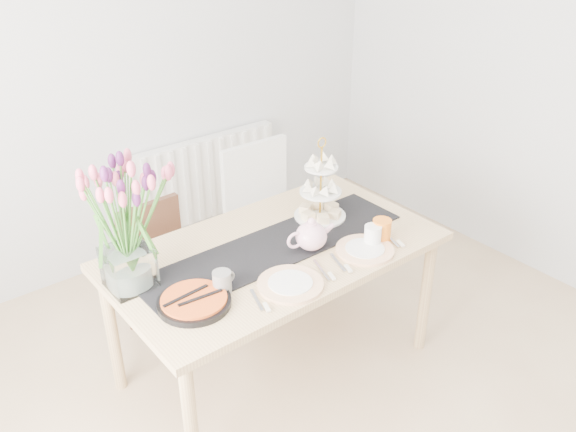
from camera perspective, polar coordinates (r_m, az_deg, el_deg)
room_shell at (r=2.20m, az=9.38°, el=1.02°), size 4.50×4.50×4.50m
radiator at (r=4.40m, az=-8.05°, el=3.44°), size 1.20×0.08×0.60m
dining_table at (r=3.01m, az=-1.22°, el=-4.22°), size 1.60×0.90×0.75m
chair_brown at (r=3.50m, az=-11.70°, el=-4.19°), size 0.42×0.42×0.77m
chair_white at (r=3.77m, az=-2.03°, el=0.83°), size 0.47×0.47×0.93m
table_runner at (r=2.96m, az=-1.23°, el=-2.91°), size 1.40×0.35×0.01m
tulip_vase at (r=2.59m, az=-15.46°, el=0.63°), size 0.69×0.69×0.60m
cake_stand at (r=3.18m, az=3.05°, el=1.66°), size 0.27×0.27×0.40m
teapot at (r=2.91m, az=2.19°, el=-1.89°), size 0.28×0.24×0.16m
cream_jug at (r=3.32m, az=3.30°, el=1.63°), size 0.12×0.12×0.10m
tart_tin at (r=2.60m, az=-8.78°, el=-7.91°), size 0.31×0.31×0.04m
mug_grey at (r=2.65m, az=-6.18°, el=-6.15°), size 0.10×0.10×0.10m
mug_white at (r=3.00m, az=7.93°, el=-1.80°), size 0.09×0.09×0.10m
mug_orange at (r=3.04m, az=8.76°, el=-1.29°), size 0.13×0.13×0.11m
plate_left at (r=2.70m, az=0.22°, el=-6.39°), size 0.37×0.37×0.02m
plate_right at (r=2.96m, az=7.20°, el=-3.16°), size 0.36×0.36×0.01m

